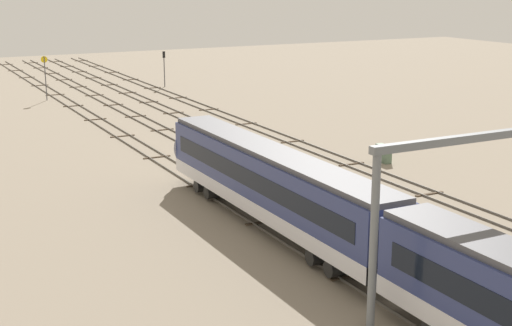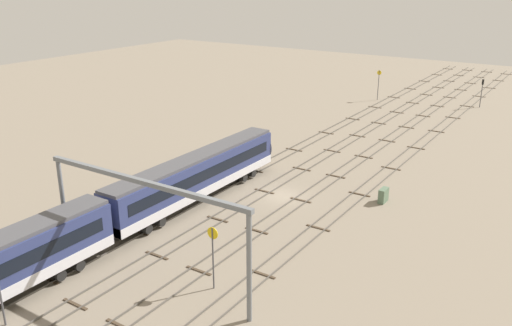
# 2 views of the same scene
# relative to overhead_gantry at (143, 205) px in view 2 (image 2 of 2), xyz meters

# --- Properties ---
(ground_plane) EXTENTS (209.69, 209.69, 0.00)m
(ground_plane) POSITION_rel_overhead_gantry_xyz_m (20.01, -0.14, -6.34)
(ground_plane) COLOR gray
(track_near_foreground) EXTENTS (193.69, 2.40, 0.16)m
(track_near_foreground) POSITION_rel_overhead_gantry_xyz_m (20.01, -6.85, -6.26)
(track_near_foreground) COLOR #59544C
(track_near_foreground) RESTS_ON ground
(track_second_near) EXTENTS (193.69, 2.40, 0.16)m
(track_second_near) POSITION_rel_overhead_gantry_xyz_m (20.01, -2.37, -6.27)
(track_second_near) COLOR #59544C
(track_second_near) RESTS_ON ground
(track_middle) EXTENTS (193.69, 2.40, 0.16)m
(track_middle) POSITION_rel_overhead_gantry_xyz_m (20.01, 2.10, -6.27)
(track_middle) COLOR #59544C
(track_middle) RESTS_ON ground
(track_with_train) EXTENTS (193.69, 2.40, 0.16)m
(track_with_train) POSITION_rel_overhead_gantry_xyz_m (20.01, 6.57, -6.26)
(track_with_train) COLOR #59544C
(track_with_train) RESTS_ON ground
(overhead_gantry) EXTENTS (0.40, 19.24, 8.32)m
(overhead_gantry) POSITION_rel_overhead_gantry_xyz_m (0.00, 0.00, 0.00)
(overhead_gantry) COLOR slate
(overhead_gantry) RESTS_ON ground
(speed_sign_near_foreground) EXTENTS (0.14, 0.93, 5.03)m
(speed_sign_near_foreground) POSITION_rel_overhead_gantry_xyz_m (1.86, -4.88, -3.06)
(speed_sign_near_foreground) COLOR #4C4C51
(speed_sign_near_foreground) RESTS_ON ground
(speed_sign_mid_trackside) EXTENTS (0.14, 0.82, 5.51)m
(speed_sign_mid_trackside) POSITION_rel_overhead_gantry_xyz_m (69.47, 8.43, -2.88)
(speed_sign_mid_trackside) COLOR #4C4C51
(speed_sign_mid_trackside) RESTS_ON ground
(signal_light_trackside_departure) EXTENTS (0.31, 0.32, 4.96)m
(signal_light_trackside_departure) POSITION_rel_overhead_gantry_xyz_m (73.77, -8.85, -3.12)
(signal_light_trackside_departure) COLOR #4C4C51
(signal_light_trackside_departure) RESTS_ON ground
(relay_cabinet) EXTENTS (1.50, 0.64, 1.48)m
(relay_cabinet) POSITION_rel_overhead_gantry_xyz_m (24.30, -9.66, -5.60)
(relay_cabinet) COLOR #597259
(relay_cabinet) RESTS_ON ground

